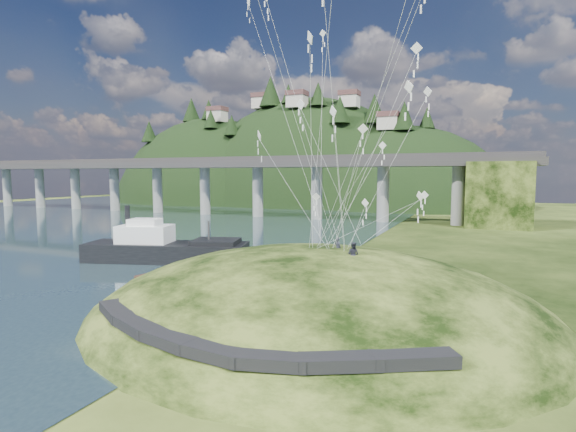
% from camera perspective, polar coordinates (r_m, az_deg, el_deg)
% --- Properties ---
extents(ground, '(320.00, 320.00, 0.00)m').
position_cam_1_polar(ground, '(36.27, -9.82, -11.66)').
color(ground, black).
rests_on(ground, ground).
extents(grass_hill, '(36.00, 32.00, 13.00)m').
position_cam_1_polar(grass_hill, '(35.02, 3.51, -14.81)').
color(grass_hill, black).
rests_on(grass_hill, ground).
extents(footpath, '(22.29, 5.84, 0.83)m').
position_cam_1_polar(footpath, '(24.02, -7.71, -15.36)').
color(footpath, black).
rests_on(footpath, ground).
extents(bridge, '(160.00, 11.00, 15.00)m').
position_cam_1_polar(bridge, '(109.01, -1.26, 4.88)').
color(bridge, '#2D2B2B').
rests_on(bridge, ground).
extents(far_ridge, '(153.00, 70.00, 94.50)m').
position_cam_1_polar(far_ridge, '(164.60, 0.94, -0.95)').
color(far_ridge, black).
rests_on(far_ridge, ground).
extents(work_barge, '(20.08, 10.60, 6.78)m').
position_cam_1_polar(work_barge, '(56.42, -15.50, -3.90)').
color(work_barge, black).
rests_on(work_barge, ground).
extents(wooden_dock, '(12.56, 4.34, 0.89)m').
position_cam_1_polar(wooden_dock, '(43.10, -12.97, -8.45)').
color(wooden_dock, '#331B15').
rests_on(wooden_dock, ground).
extents(kite_flyers, '(2.67, 2.97, 1.78)m').
position_cam_1_polar(kite_flyers, '(32.53, 7.80, -3.15)').
color(kite_flyers, '#272834').
rests_on(kite_flyers, ground).
extents(kite_swarm, '(18.17, 17.72, 20.09)m').
position_cam_1_polar(kite_swarm, '(33.58, 7.54, 17.48)').
color(kite_swarm, silver).
rests_on(kite_swarm, ground).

